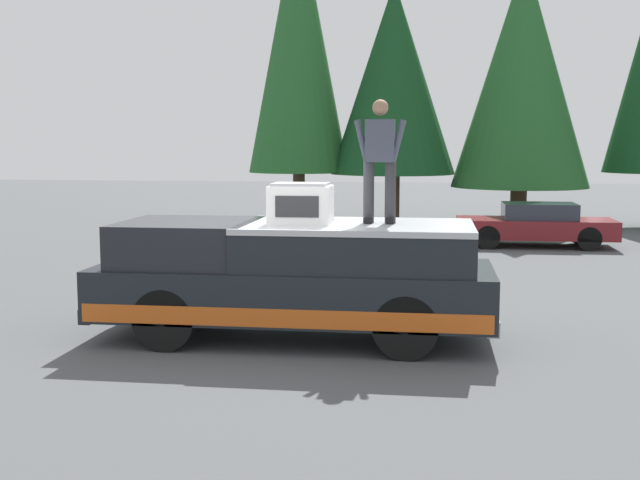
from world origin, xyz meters
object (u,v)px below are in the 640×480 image
(pickup_truck, at_px, (294,278))
(compressor_unit, at_px, (301,204))
(person_on_truck_bed, at_px, (380,158))
(parked_car_maroon, at_px, (536,225))

(pickup_truck, height_order, compressor_unit, compressor_unit)
(pickup_truck, relative_size, person_on_truck_bed, 3.28)
(person_on_truck_bed, xyz_separation_m, parked_car_maroon, (10.72, -3.49, -1.97))
(pickup_truck, xyz_separation_m, parked_car_maroon, (10.82, -4.66, -0.29))
(pickup_truck, height_order, person_on_truck_bed, person_on_truck_bed)
(pickup_truck, height_order, parked_car_maroon, pickup_truck)
(compressor_unit, bearing_deg, pickup_truck, 42.00)
(person_on_truck_bed, relative_size, parked_car_maroon, 0.41)
(pickup_truck, bearing_deg, parked_car_maroon, -23.32)
(compressor_unit, relative_size, parked_car_maroon, 0.20)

